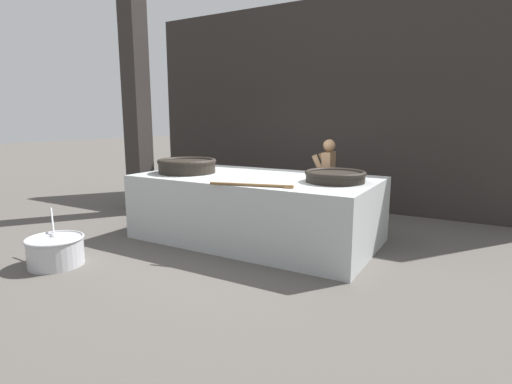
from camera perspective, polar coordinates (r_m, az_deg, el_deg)
ground_plane at (r=6.42m, az=0.00°, el=-6.69°), size 60.00×60.00×0.00m
back_wall at (r=8.84m, az=9.89°, el=12.01°), size 8.62×0.24×4.32m
support_pillar at (r=8.43m, az=-16.67°, el=11.83°), size 0.39×0.39×4.32m
hearth_platform at (r=6.29m, az=0.00°, el=-2.27°), size 3.67×1.96×1.01m
giant_wok_near at (r=6.66m, az=-9.83°, el=3.78°), size 0.96×0.96×0.23m
giant_wok_far at (r=5.70m, az=11.24°, el=2.26°), size 0.85×0.85×0.16m
stirring_paddle at (r=5.22m, az=-0.13°, el=0.99°), size 1.11×0.36×0.04m
cook at (r=7.19m, az=10.20°, el=1.80°), size 0.39×0.59×1.54m
prep_bowl_vegetables at (r=5.86m, az=-26.72°, el=-7.37°), size 0.86×0.72×0.66m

